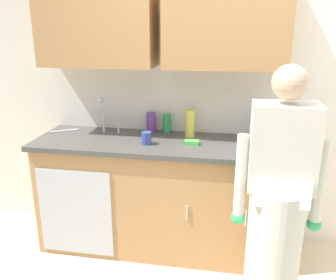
{
  "coord_description": "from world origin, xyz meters",
  "views": [
    {
      "loc": [
        0.02,
        -1.99,
        1.83
      ],
      "look_at": [
        -0.44,
        0.55,
        1.0
      ],
      "focal_mm": 38.94,
      "sensor_mm": 36.0,
      "label": 1
    }
  ],
  "objects_px": {
    "cup_by_sink": "(146,138)",
    "sponge": "(192,142)",
    "person_at_sink": "(276,216)",
    "bottle_dish_liquid": "(190,123)",
    "sink": "(103,139)",
    "bottle_water_short": "(151,122)",
    "bottle_water_tall": "(265,124)",
    "knife_on_counter": "(65,131)",
    "bottle_cleaner_spray": "(167,123)"
  },
  "relations": [
    {
      "from": "person_at_sink",
      "to": "bottle_dish_liquid",
      "type": "relative_size",
      "value": 7.2
    },
    {
      "from": "bottle_dish_liquid",
      "to": "bottle_water_tall",
      "type": "bearing_deg",
      "value": 2.68
    },
    {
      "from": "cup_by_sink",
      "to": "sponge",
      "type": "bearing_deg",
      "value": 9.59
    },
    {
      "from": "bottle_cleaner_spray",
      "to": "cup_by_sink",
      "type": "relative_size",
      "value": 1.71
    },
    {
      "from": "bottle_water_short",
      "to": "bottle_dish_liquid",
      "type": "relative_size",
      "value": 0.74
    },
    {
      "from": "bottle_cleaner_spray",
      "to": "bottle_water_short",
      "type": "xyz_separation_m",
      "value": [
        -0.13,
        0.0,
        0.0
      ]
    },
    {
      "from": "bottle_water_tall",
      "to": "sponge",
      "type": "xyz_separation_m",
      "value": [
        -0.56,
        -0.22,
        -0.11
      ]
    },
    {
      "from": "sponge",
      "to": "cup_by_sink",
      "type": "bearing_deg",
      "value": -170.41
    },
    {
      "from": "bottle_water_tall",
      "to": "cup_by_sink",
      "type": "xyz_separation_m",
      "value": [
        -0.9,
        -0.28,
        -0.08
      ]
    },
    {
      "from": "cup_by_sink",
      "to": "bottle_water_tall",
      "type": "bearing_deg",
      "value": 17.24
    },
    {
      "from": "person_at_sink",
      "to": "cup_by_sink",
      "type": "bearing_deg",
      "value": 151.44
    },
    {
      "from": "bottle_water_short",
      "to": "sponge",
      "type": "height_order",
      "value": "bottle_water_short"
    },
    {
      "from": "knife_on_counter",
      "to": "sponge",
      "type": "distance_m",
      "value": 1.14
    },
    {
      "from": "person_at_sink",
      "to": "knife_on_counter",
      "type": "height_order",
      "value": "person_at_sink"
    },
    {
      "from": "person_at_sink",
      "to": "bottle_cleaner_spray",
      "type": "bearing_deg",
      "value": 134.99
    },
    {
      "from": "person_at_sink",
      "to": "bottle_water_tall",
      "type": "relative_size",
      "value": 6.33
    },
    {
      "from": "bottle_water_tall",
      "to": "sponge",
      "type": "distance_m",
      "value": 0.61
    },
    {
      "from": "sink",
      "to": "knife_on_counter",
      "type": "bearing_deg",
      "value": 162.11
    },
    {
      "from": "bottle_water_tall",
      "to": "cup_by_sink",
      "type": "distance_m",
      "value": 0.95
    },
    {
      "from": "bottle_cleaner_spray",
      "to": "sponge",
      "type": "distance_m",
      "value": 0.37
    },
    {
      "from": "person_at_sink",
      "to": "cup_by_sink",
      "type": "relative_size",
      "value": 16.66
    },
    {
      "from": "sink",
      "to": "bottle_water_tall",
      "type": "relative_size",
      "value": 1.95
    },
    {
      "from": "sink",
      "to": "person_at_sink",
      "type": "xyz_separation_m",
      "value": [
        1.33,
        -0.61,
        -0.23
      ]
    },
    {
      "from": "sink",
      "to": "bottle_dish_liquid",
      "type": "height_order",
      "value": "sink"
    },
    {
      "from": "bottle_water_short",
      "to": "bottle_dish_liquid",
      "type": "bearing_deg",
      "value": -13.25
    },
    {
      "from": "sponge",
      "to": "bottle_water_tall",
      "type": "bearing_deg",
      "value": 21.69
    },
    {
      "from": "bottle_water_short",
      "to": "bottle_water_tall",
      "type": "relative_size",
      "value": 0.65
    },
    {
      "from": "bottle_cleaner_spray",
      "to": "sink",
      "type": "bearing_deg",
      "value": -155.16
    },
    {
      "from": "bottle_water_short",
      "to": "bottle_dish_liquid",
      "type": "distance_m",
      "value": 0.35
    },
    {
      "from": "sponge",
      "to": "knife_on_counter",
      "type": "bearing_deg",
      "value": 171.39
    },
    {
      "from": "bottle_cleaner_spray",
      "to": "knife_on_counter",
      "type": "height_order",
      "value": "bottle_cleaner_spray"
    },
    {
      "from": "person_at_sink",
      "to": "bottle_water_short",
      "type": "relative_size",
      "value": 9.7
    },
    {
      "from": "sponge",
      "to": "bottle_dish_liquid",
      "type": "bearing_deg",
      "value": 101.47
    },
    {
      "from": "person_at_sink",
      "to": "bottle_water_short",
      "type": "xyz_separation_m",
      "value": [
        -0.98,
        0.84,
        0.33
      ]
    },
    {
      "from": "bottle_dish_liquid",
      "to": "knife_on_counter",
      "type": "distance_m",
      "value": 1.09
    },
    {
      "from": "sink",
      "to": "bottle_water_short",
      "type": "xyz_separation_m",
      "value": [
        0.36,
        0.23,
        0.1
      ]
    },
    {
      "from": "bottle_cleaner_spray",
      "to": "bottle_dish_liquid",
      "type": "relative_size",
      "value": 0.74
    },
    {
      "from": "bottle_water_short",
      "to": "bottle_water_tall",
      "type": "height_order",
      "value": "bottle_water_tall"
    },
    {
      "from": "sink",
      "to": "bottle_dish_liquid",
      "type": "distance_m",
      "value": 0.73
    },
    {
      "from": "sink",
      "to": "person_at_sink",
      "type": "relative_size",
      "value": 0.31
    },
    {
      "from": "bottle_water_short",
      "to": "knife_on_counter",
      "type": "height_order",
      "value": "bottle_water_short"
    },
    {
      "from": "person_at_sink",
      "to": "bottle_dish_liquid",
      "type": "xyz_separation_m",
      "value": [
        -0.63,
        0.76,
        0.36
      ]
    },
    {
      "from": "sink",
      "to": "knife_on_counter",
      "type": "relative_size",
      "value": 2.08
    },
    {
      "from": "person_at_sink",
      "to": "sink",
      "type": "bearing_deg",
      "value": 155.25
    },
    {
      "from": "cup_by_sink",
      "to": "sponge",
      "type": "xyz_separation_m",
      "value": [
        0.34,
        0.06,
        -0.03
      ]
    },
    {
      "from": "bottle_water_short",
      "to": "bottle_water_tall",
      "type": "xyz_separation_m",
      "value": [
        0.94,
        -0.05,
        0.04
      ]
    },
    {
      "from": "sink",
      "to": "bottle_water_tall",
      "type": "xyz_separation_m",
      "value": [
        1.29,
        0.18,
        0.14
      ]
    },
    {
      "from": "sponge",
      "to": "sink",
      "type": "bearing_deg",
      "value": 176.5
    },
    {
      "from": "bottle_dish_liquid",
      "to": "bottle_water_short",
      "type": "bearing_deg",
      "value": 166.75
    },
    {
      "from": "bottle_cleaner_spray",
      "to": "sponge",
      "type": "height_order",
      "value": "bottle_cleaner_spray"
    }
  ]
}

